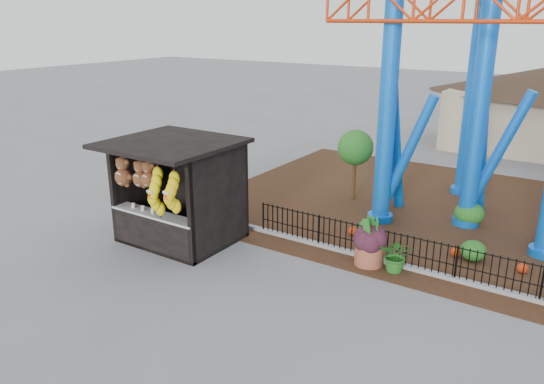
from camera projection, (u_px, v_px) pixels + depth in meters
The scene contains 10 objects.
ground at pixel (236, 279), 13.87m from camera, with size 120.00×120.00×0.00m, color slate.
mulch_bed at pixel (471, 217), 18.10m from camera, with size 18.00×12.00×0.02m, color #331E11.
curb at pixel (424, 271), 14.12m from camera, with size 18.00×0.18×0.12m, color gray.
prize_booth at pixel (173, 194), 15.66m from camera, with size 3.50×3.40×3.12m.
picket_fence at pixel (460, 265), 13.51m from camera, with size 12.20×0.06×1.00m, color black, non-canonical shape.
roller_coaster at pixel (538, 20), 15.67m from camera, with size 11.00×6.37×10.82m.
terracotta_planter at pixel (369, 254), 14.57m from camera, with size 0.80×0.80×0.64m, color #9B4F38.
planter_foliage at pixel (370, 232), 14.37m from camera, with size 0.70×0.70×0.64m, color #321420.
potted_plant at pixel (397, 255), 14.11m from camera, with size 0.85×0.74×0.95m, color #1C5B1A.
landscaping at pixel (471, 232), 16.03m from camera, with size 8.65×4.05×0.76m.
Camera 1 is at (7.67, -9.86, 6.50)m, focal length 35.00 mm.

